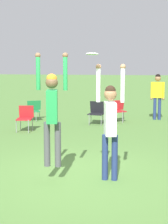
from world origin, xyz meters
name	(u,v)px	position (x,y,z in m)	size (l,w,h in m)	color
ground_plane	(78,176)	(0.00, 0.00, 0.00)	(120.00, 120.00, 0.00)	#56843D
person_jumping	(52,107)	(-0.42, -0.35, 1.44)	(0.63, 0.51, 2.17)	#4C4C51
person_defending	(110,119)	(0.66, -0.11, 1.20)	(0.57, 0.45, 2.25)	navy
frisbee	(92,54)	(0.35, -0.39, 2.43)	(0.23, 0.23, 0.04)	white
camping_chair_1	(25,116)	(-2.66, 4.56, 0.50)	(0.57, 0.60, 0.85)	gray
camping_chair_3	(96,111)	(-0.54, 6.40, 0.48)	(0.59, 0.63, 0.84)	gray
camping_chair_4	(33,109)	(-3.14, 6.90, 0.44)	(0.73, 0.79, 0.76)	gray
camping_chair_5	(118,109)	(0.18, 7.11, 0.49)	(0.72, 0.80, 0.82)	gray
person_spectator_near	(158,92)	(1.69, 7.91, 1.10)	(0.56, 0.27, 1.82)	navy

